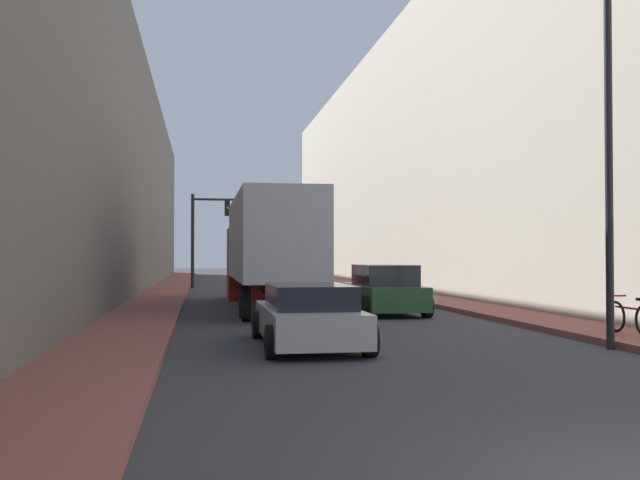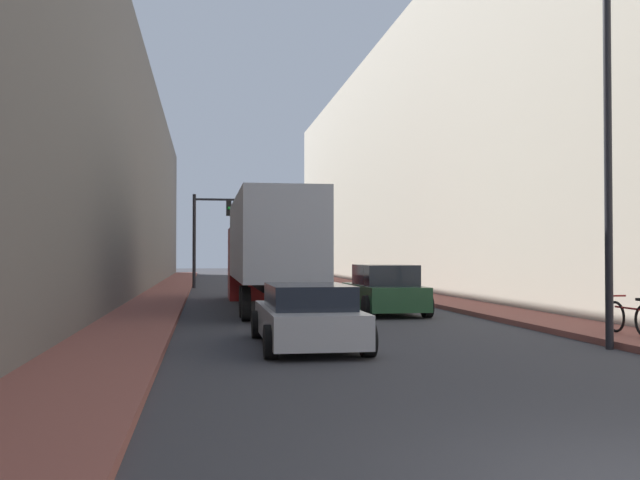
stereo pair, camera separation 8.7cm
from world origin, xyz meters
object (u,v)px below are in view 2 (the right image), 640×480
(traffic_signal_gantry, at_px, (221,223))
(parked_bicycle, at_px, (630,318))
(suv_car, at_px, (384,290))
(semi_truck, at_px, (268,247))
(sedan_car, at_px, (307,316))
(street_lamp, at_px, (608,98))

(traffic_signal_gantry, distance_m, parked_bicycle, 29.18)
(parked_bicycle, bearing_deg, traffic_signal_gantry, 106.89)
(suv_car, bearing_deg, semi_truck, 137.81)
(sedan_car, bearing_deg, suv_car, 65.18)
(traffic_signal_gantry, relative_size, parked_bicycle, 3.35)
(sedan_car, bearing_deg, street_lamp, -13.22)
(street_lamp, distance_m, parked_bicycle, 4.89)
(street_lamp, bearing_deg, semi_truck, 114.97)
(semi_truck, bearing_deg, street_lamp, -65.03)
(sedan_car, height_order, traffic_signal_gantry, traffic_signal_gantry)
(semi_truck, xyz_separation_m, traffic_signal_gantry, (-1.38, 16.25, 1.61))
(sedan_car, relative_size, suv_car, 0.99)
(parked_bicycle, bearing_deg, street_lamp, -136.34)
(semi_truck, bearing_deg, traffic_signal_gantry, 94.86)
(traffic_signal_gantry, height_order, street_lamp, street_lamp)
(traffic_signal_gantry, bearing_deg, semi_truck, -85.14)
(suv_car, height_order, parked_bicycle, suv_car)
(suv_car, bearing_deg, parked_bicycle, -67.02)
(sedan_car, distance_m, street_lamp, 7.67)
(street_lamp, xyz_separation_m, parked_bicycle, (1.17, 1.12, -4.62))
(sedan_car, height_order, suv_car, suv_car)
(suv_car, xyz_separation_m, parked_bicycle, (3.52, -8.29, -0.23))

